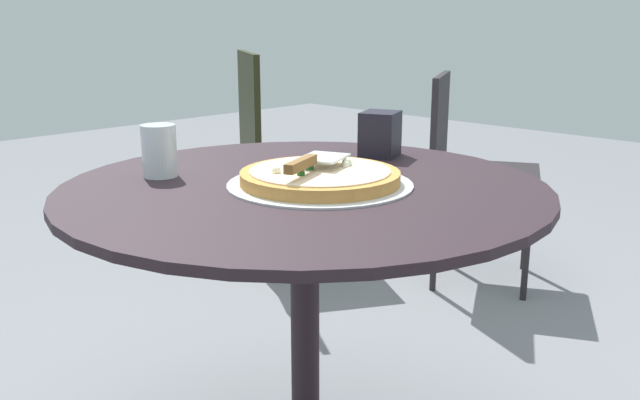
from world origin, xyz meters
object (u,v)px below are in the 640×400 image
(patio_table, at_px, (305,279))
(pizza_on_tray, at_px, (320,178))
(napkin_dispenser, at_px, (380,134))
(pizza_server, at_px, (312,161))
(drinking_cup, at_px, (159,151))
(patio_chair_far, at_px, (468,161))
(patio_chair_corner, at_px, (280,142))

(patio_table, relative_size, pizza_on_tray, 2.63)
(pizza_on_tray, xyz_separation_m, napkin_dispenser, (0.10, -0.31, 0.04))
(pizza_server, xyz_separation_m, napkin_dispenser, (0.10, -0.33, 0.00))
(pizza_server, bearing_deg, patio_table, -16.34)
(drinking_cup, bearing_deg, napkin_dispenser, -110.95)
(pizza_on_tray, height_order, patio_chair_far, patio_chair_far)
(patio_table, height_order, pizza_on_tray, pizza_on_tray)
(pizza_server, relative_size, patio_chair_far, 0.27)
(patio_table, bearing_deg, pizza_server, 163.66)
(drinking_cup, height_order, patio_chair_far, patio_chair_far)
(napkin_dispenser, bearing_deg, drinking_cup, -43.66)
(pizza_on_tray, distance_m, drinking_cup, 0.34)
(pizza_server, xyz_separation_m, patio_chair_far, (0.49, -1.34, -0.27))
(pizza_server, distance_m, patio_chair_far, 1.45)
(patio_chair_corner, bearing_deg, napkin_dispenser, 148.56)
(patio_table, bearing_deg, patio_chair_far, -70.97)
(napkin_dispenser, xyz_separation_m, patio_chair_far, (0.39, -1.01, -0.27))
(patio_table, bearing_deg, drinking_cup, 31.77)
(patio_chair_far, distance_m, patio_chair_corner, 0.76)
(pizza_on_tray, height_order, pizza_server, pizza_server)
(pizza_on_tray, relative_size, drinking_cup, 3.40)
(patio_table, height_order, napkin_dispenser, napkin_dispenser)
(napkin_dispenser, bearing_deg, patio_table, -9.80)
(drinking_cup, bearing_deg, patio_chair_far, -82.26)
(napkin_dispenser, relative_size, patio_chair_far, 0.13)
(pizza_server, height_order, drinking_cup, drinking_cup)
(drinking_cup, bearing_deg, patio_table, -148.23)
(patio_table, relative_size, patio_chair_corner, 1.08)
(patio_table, xyz_separation_m, drinking_cup, (0.26, 0.16, 0.25))
(patio_chair_far, bearing_deg, pizza_server, 110.04)
(pizza_on_tray, relative_size, napkin_dispenser, 3.48)
(pizza_on_tray, bearing_deg, patio_chair_far, -69.65)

